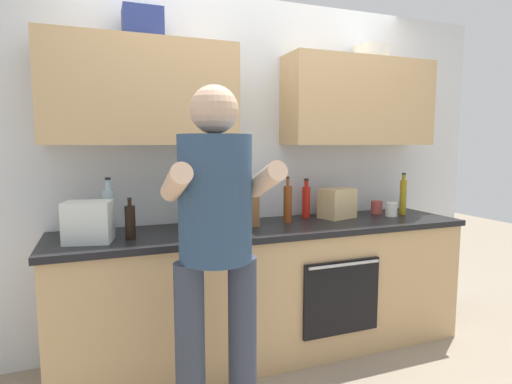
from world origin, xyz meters
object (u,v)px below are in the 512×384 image
at_px(bottle_soy, 130,222).
at_px(bottle_vinegar, 288,204).
at_px(bottle_water, 109,209).
at_px(person_standing, 216,238).
at_px(cup_coffee, 391,209).
at_px(cup_ceramic, 377,207).
at_px(potted_herb, 215,207).
at_px(grocery_bag_produce, 88,222).
at_px(bottle_hotsauce, 306,201).
at_px(grocery_bag_bread, 337,203).
at_px(knife_block, 249,211).
at_px(bottle_oil, 403,196).
at_px(bottle_soda, 206,207).
at_px(bottle_syrup, 197,207).

distance_m(bottle_soy, bottle_vinegar, 1.10).
bearing_deg(bottle_water, person_standing, -64.13).
xyz_separation_m(cup_coffee, cup_ceramic, (-0.03, 0.14, -0.00)).
bearing_deg(cup_ceramic, potted_herb, -169.65).
bearing_deg(person_standing, grocery_bag_produce, 130.23).
bearing_deg(bottle_hotsauce, grocery_bag_bread, -25.69).
distance_m(bottle_soy, knife_block, 0.81).
height_order(bottle_hotsauce, grocery_bag_bread, bottle_hotsauce).
distance_m(bottle_water, bottle_soy, 0.29).
bearing_deg(cup_coffee, bottle_oil, 12.85).
height_order(bottle_vinegar, grocery_bag_bread, bottle_vinegar).
bearing_deg(bottle_soy, person_standing, -62.87).
height_order(cup_coffee, grocery_bag_produce, grocery_bag_produce).
distance_m(bottle_hotsauce, grocery_bag_produce, 1.55).
xyz_separation_m(bottle_oil, grocery_bag_produce, (-2.31, -0.12, -0.03)).
distance_m(bottle_soda, knife_block, 0.29).
relative_size(bottle_hotsauce, cup_ceramic, 2.87).
bearing_deg(bottle_hotsauce, cup_ceramic, -3.91).
bearing_deg(person_standing, bottle_soy, 117.13).
height_order(bottle_soy, potted_herb, potted_herb).
xyz_separation_m(bottle_syrup, cup_coffee, (1.52, -0.04, -0.10)).
xyz_separation_m(person_standing, bottle_oil, (1.74, 0.78, 0.02)).
distance_m(bottle_vinegar, bottle_syrup, 0.66).
bearing_deg(bottle_soy, bottle_syrup, 17.28).
xyz_separation_m(bottle_vinegar, bottle_syrup, (-0.66, -0.02, 0.01)).
distance_m(bottle_oil, knife_block, 1.29).
relative_size(cup_coffee, grocery_bag_bread, 0.43).
bearing_deg(bottle_oil, bottle_vinegar, 178.51).
xyz_separation_m(person_standing, bottle_vinegar, (0.75, 0.81, 0.01)).
bearing_deg(bottle_soda, bottle_syrup, -129.12).
height_order(bottle_syrup, knife_block, bottle_syrup).
bearing_deg(potted_herb, cup_ceramic, 10.35).
bearing_deg(grocery_bag_produce, cup_coffee, 2.29).
relative_size(bottle_soda, bottle_syrup, 0.89).
xyz_separation_m(cup_coffee, knife_block, (-1.15, 0.05, 0.05)).
distance_m(bottle_soy, bottle_oil, 2.08).
bearing_deg(potted_herb, bottle_soy, 177.92).
bearing_deg(knife_block, cup_ceramic, 4.73).
xyz_separation_m(bottle_oil, potted_herb, (-1.57, -0.14, 0.02)).
distance_m(bottle_soda, bottle_soy, 0.57).
relative_size(cup_ceramic, grocery_bag_produce, 0.41).
bearing_deg(cup_ceramic, bottle_oil, -35.22).
height_order(bottle_vinegar, bottle_hotsauce, bottle_vinegar).
bearing_deg(knife_block, potted_herb, -149.98).
distance_m(cup_coffee, knife_block, 1.15).
distance_m(person_standing, bottle_syrup, 0.80).
bearing_deg(bottle_hotsauce, knife_block, -165.13).
distance_m(bottle_oil, grocery_bag_produce, 2.31).
xyz_separation_m(bottle_vinegar, cup_coffee, (0.86, -0.06, -0.08)).
bearing_deg(grocery_bag_bread, bottle_oil, -5.52).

